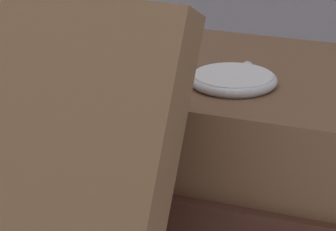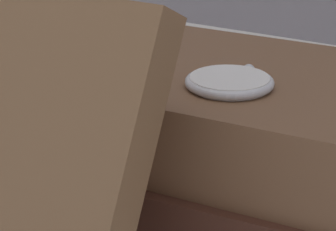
% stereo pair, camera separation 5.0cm
% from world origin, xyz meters
% --- Properties ---
extents(ground_plane, '(3.00, 3.00, 0.00)m').
position_xyz_m(ground_plane, '(0.00, 0.00, 0.00)').
color(ground_plane, white).
extents(book_flat_bottom, '(0.25, 0.17, 0.03)m').
position_xyz_m(book_flat_bottom, '(-0.02, 0.03, 0.01)').
color(book_flat_bottom, '#422319').
rests_on(book_flat_bottom, ground_plane).
extents(book_flat_top, '(0.23, 0.16, 0.05)m').
position_xyz_m(book_flat_top, '(-0.01, 0.04, 0.05)').
color(book_flat_top, brown).
rests_on(book_flat_top, book_flat_bottom).
extents(book_leaning_front, '(0.11, 0.08, 0.14)m').
position_xyz_m(book_leaning_front, '(-0.03, -0.09, 0.06)').
color(book_leaning_front, brown).
rests_on(book_leaning_front, ground_plane).
extents(pocket_watch, '(0.05, 0.05, 0.01)m').
position_xyz_m(pocket_watch, '(0.02, 0.01, 0.08)').
color(pocket_watch, white).
rests_on(pocket_watch, book_flat_top).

